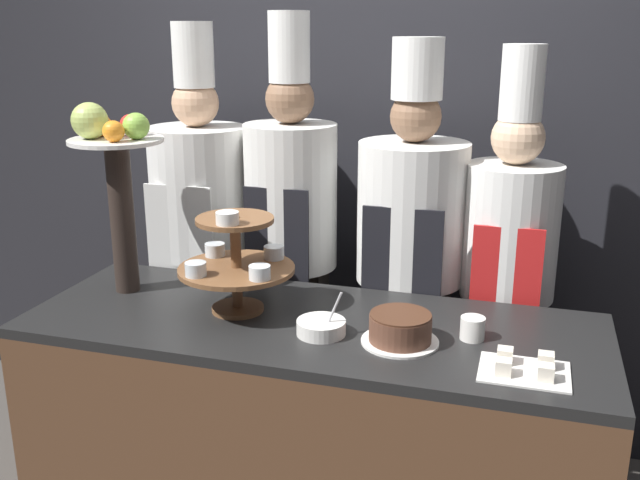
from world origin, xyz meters
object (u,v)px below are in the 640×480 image
at_px(serving_bowl_near, 321,327).
at_px(chef_center_right, 410,254).
at_px(cup_white, 473,328).
at_px(tiered_stand, 236,260).
at_px(fruit_pedestal, 115,168).
at_px(chef_left, 202,232).
at_px(cake_square_tray, 525,367).
at_px(chef_center_left, 291,234).
at_px(cake_round, 400,329).
at_px(chef_right, 507,269).

xyz_separation_m(serving_bowl_near, chef_center_right, (0.17, 0.65, 0.06)).
bearing_deg(cup_white, tiered_stand, 179.89).
relative_size(fruit_pedestal, chef_left, 0.37).
relative_size(chef_left, chef_center_right, 1.03).
relative_size(cake_square_tray, chef_center_left, 0.13).
bearing_deg(chef_left, cup_white, -24.86).
bearing_deg(chef_center_right, cake_round, -82.80).
height_order(cake_square_tray, chef_center_left, chef_center_left).
bearing_deg(cake_round, tiered_stand, 170.86).
bearing_deg(chef_center_right, tiered_stand, -132.32).
distance_m(tiered_stand, chef_left, 0.68).
xyz_separation_m(chef_center_right, chef_right, (0.37, 0.00, -0.02)).
height_order(tiered_stand, chef_center_right, chef_center_right).
bearing_deg(cake_round, chef_center_right, 97.20).
xyz_separation_m(cake_round, chef_center_left, (-0.57, 0.64, 0.08)).
bearing_deg(chef_center_left, chef_right, 0.01).
xyz_separation_m(tiered_stand, chef_left, (-0.39, 0.55, -0.09)).
bearing_deg(chef_center_left, tiered_stand, -90.74).
xyz_separation_m(fruit_pedestal, chef_center_left, (0.48, 0.48, -0.33)).
bearing_deg(chef_right, cup_white, -98.16).
xyz_separation_m(tiered_stand, fruit_pedestal, (-0.48, 0.07, 0.27)).
relative_size(cake_square_tray, chef_center_right, 0.14).
bearing_deg(tiered_stand, chef_center_left, 89.26).
bearing_deg(serving_bowl_near, chef_center_right, 75.42).
distance_m(tiered_stand, serving_bowl_near, 0.38).
bearing_deg(chef_center_right, cake_square_tray, -58.45).
bearing_deg(tiered_stand, fruit_pedestal, 171.99).
bearing_deg(tiered_stand, chef_right, 32.24).
height_order(fruit_pedestal, cake_square_tray, fruit_pedestal).
xyz_separation_m(fruit_pedestal, chef_right, (1.34, 0.48, -0.40)).
bearing_deg(chef_center_left, cup_white, -35.05).
distance_m(tiered_stand, fruit_pedestal, 0.55).
bearing_deg(tiered_stand, chef_center_right, 47.68).
relative_size(cake_round, cup_white, 3.14).
xyz_separation_m(cake_round, chef_right, (0.29, 0.64, 0.01)).
bearing_deg(chef_left, tiered_stand, -54.15).
bearing_deg(tiered_stand, cake_square_tray, -11.28).
bearing_deg(cake_square_tray, cup_white, 130.68).
xyz_separation_m(cup_white, chef_left, (-1.18, 0.55, 0.06)).
bearing_deg(chef_left, fruit_pedestal, -99.83).
bearing_deg(chef_center_right, fruit_pedestal, -153.84).
height_order(cake_round, chef_center_right, chef_center_right).
height_order(serving_bowl_near, chef_left, chef_left).
bearing_deg(serving_bowl_near, cake_round, 2.14).
bearing_deg(chef_center_right, cup_white, -62.08).
height_order(fruit_pedestal, cake_round, fruit_pedestal).
bearing_deg(chef_left, cake_round, -33.31).
xyz_separation_m(cake_round, cake_square_tray, (0.37, -0.10, -0.03)).
bearing_deg(chef_left, serving_bowl_near, -41.88).
height_order(cake_square_tray, chef_right, chef_right).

